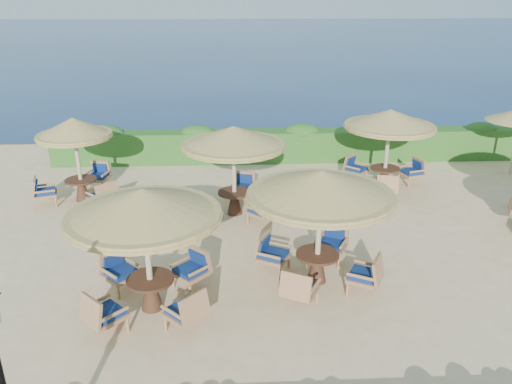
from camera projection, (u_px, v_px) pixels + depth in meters
name	position (u px, v px, depth m)	size (l,w,h in m)	color
ground	(319.00, 247.00, 12.81)	(120.00, 120.00, 0.00)	beige
sea	(245.00, 36.00, 77.80)	(160.00, 160.00, 0.00)	#0C204D
hedge	(289.00, 146.00, 19.28)	(18.00, 0.90, 1.20)	#225019
cafe_set_0	(145.00, 226.00, 9.63)	(3.04, 3.04, 2.65)	tan
cafe_set_1	(320.00, 203.00, 10.59)	(3.18, 3.18, 2.65)	tan
cafe_set_3	(76.00, 147.00, 15.08)	(2.70, 2.65, 2.65)	tan
cafe_set_4	(234.00, 151.00, 14.05)	(2.96, 2.96, 2.65)	tan
cafe_set_5	(389.00, 131.00, 16.05)	(2.94, 2.94, 2.65)	tan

